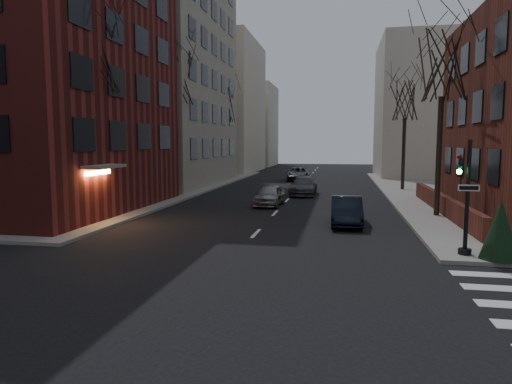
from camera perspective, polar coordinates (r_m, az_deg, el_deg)
ground at (r=9.44m, az=-14.32°, el=-19.35°), size 160.00×160.00×0.00m
building_left_brick at (r=31.27m, az=-28.46°, el=14.58°), size 15.00×15.00×18.00m
building_left_tan at (r=47.60m, az=-16.29°, el=18.03°), size 18.00×18.00×28.00m
low_wall_right at (r=27.50m, az=22.27°, el=-1.36°), size 0.35×16.00×1.00m
building_distant_la at (r=65.61m, az=-6.13°, el=10.49°), size 14.00×16.00×18.00m
building_distant_ra at (r=58.93m, az=21.92°, el=9.60°), size 14.00×14.00×16.00m
building_distant_lb at (r=81.48m, az=-1.28°, el=8.27°), size 10.00×12.00×14.00m
traffic_signal at (r=17.36m, az=24.68°, el=-1.44°), size 0.76×0.44×4.00m
tree_left_a at (r=25.42m, az=-19.82°, el=15.87°), size 4.18×4.18×10.26m
tree_left_b at (r=36.26m, az=-9.97°, el=13.82°), size 4.40×4.40×10.80m
tree_left_c at (r=49.47m, az=-4.17°, el=10.80°), size 3.96×3.96×9.72m
tree_right_a at (r=26.51m, az=22.30°, el=14.39°), size 3.96×3.96×9.72m
tree_right_b at (r=40.19m, az=18.17°, el=10.95°), size 3.74×3.74×9.18m
streetlamp_near at (r=31.99m, az=-11.32°, el=6.42°), size 0.36×0.36×6.28m
streetlamp_far at (r=51.10m, az=-2.91°, el=6.40°), size 0.36×0.36×6.28m
parked_sedan at (r=22.87m, az=11.26°, el=-2.34°), size 1.52×4.24×1.39m
car_lane_silver at (r=29.37m, az=1.71°, el=-0.40°), size 1.80×4.03×1.34m
car_lane_gray at (r=35.45m, az=5.96°, el=0.74°), size 1.99×4.80×1.39m
car_lane_far at (r=48.90m, az=5.28°, el=2.27°), size 3.02×5.44×1.44m
sandwich_board at (r=17.47m, az=28.90°, el=-6.11°), size 0.43×0.55×0.81m
evergreen_shrub at (r=17.27m, az=28.20°, el=-4.11°), size 1.26×1.26×2.05m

